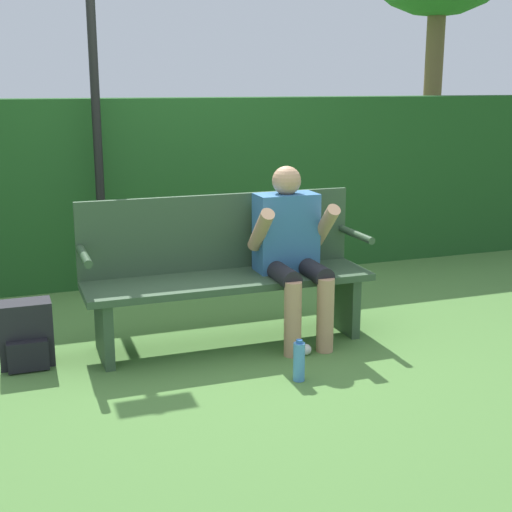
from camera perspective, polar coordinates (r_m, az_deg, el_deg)
ground_plane at (r=4.79m, az=-2.11°, el=-6.94°), size 40.00×40.00×0.00m
hedge_back at (r=6.27m, az=-7.17°, el=5.29°), size 12.00×0.39×1.56m
park_bench at (r=4.71m, az=-2.45°, el=-1.17°), size 1.88×0.50×0.96m
person_seated at (r=4.70m, az=2.85°, el=0.86°), size 0.54×0.57×1.16m
backpack at (r=4.58m, az=-17.92°, el=-6.08°), size 0.32×0.26×0.40m
water_bottle at (r=4.18m, az=3.46°, el=-8.40°), size 0.07×0.07×0.25m
signpost at (r=5.74m, az=-12.74°, el=12.48°), size 0.43×0.09×2.84m
litter_crumple at (r=4.58m, az=4.00°, el=-7.47°), size 0.07×0.07×0.07m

